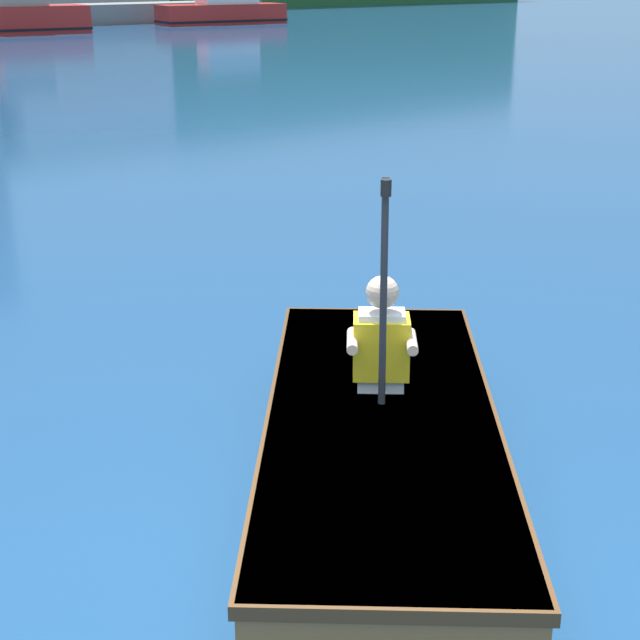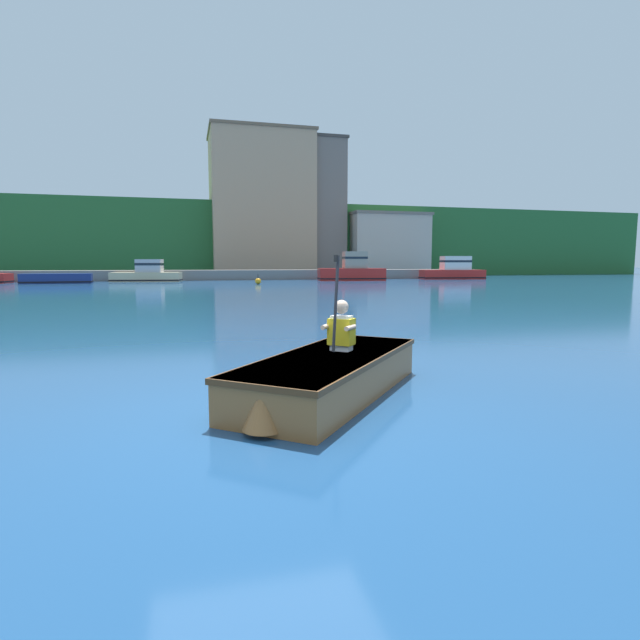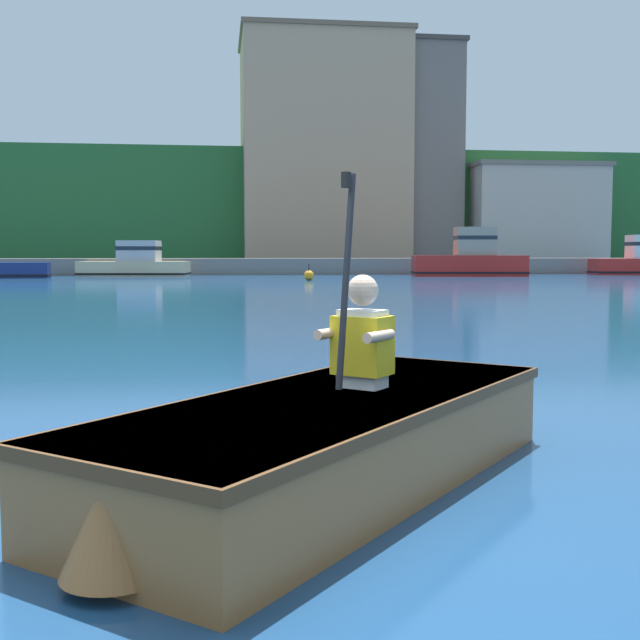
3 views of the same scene
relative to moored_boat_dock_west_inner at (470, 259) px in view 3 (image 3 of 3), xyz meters
The scene contains 11 objects.
ground_plane 39.56m from the moored_boat_dock_west_inner, 109.70° to the right, with size 300.00×300.00×0.00m, color navy.
shoreline_ridge 28.32m from the moored_boat_dock_west_inner, 118.30° to the left, with size 120.00×20.00×8.42m.
waterfront_warehouse_left 19.33m from the moored_boat_dock_west_inner, 108.10° to the left, with size 11.69×8.55×16.38m.
waterfront_office_block_center 19.80m from the moored_boat_dock_west_inner, 89.54° to the left, with size 7.71×10.47×15.86m.
waterfront_apartment_right 19.15m from the moored_boat_dock_west_inner, 60.82° to the left, with size 9.57×9.32×7.45m.
marina_dock 14.07m from the moored_boat_dock_west_inner, 161.50° to the left, with size 55.14×2.40×0.90m.
moored_boat_dock_west_inner is the anchor object (origin of this frame).
moored_boat_dock_center_near 17.37m from the moored_boat_dock_west_inner, behind, with size 5.78×2.76×1.84m.
rowboat_foreground 38.57m from the moored_boat_dock_west_inner, 108.93° to the right, with size 2.91×3.17×0.47m.
person_paddler 38.24m from the moored_boat_dock_west_inner, 108.74° to the right, with size 0.46×0.46×1.15m.
channel_buoy 10.70m from the moored_boat_dock_west_inner, 148.46° to the right, with size 0.44×0.44×0.72m.
Camera 3 is at (0.28, -3.23, 1.20)m, focal length 45.00 mm.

